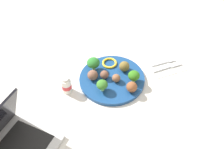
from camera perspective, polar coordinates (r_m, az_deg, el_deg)
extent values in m
plane|color=silver|center=(1.07, 0.00, -1.32)|extent=(4.00, 4.00, 0.00)
cylinder|color=navy|center=(1.07, 0.00, -1.04)|extent=(0.28, 0.28, 0.02)
cylinder|color=#8FBC66|center=(1.05, 4.96, -1.24)|extent=(0.01, 0.01, 0.02)
ellipsoid|color=#32731B|center=(1.03, 5.05, -0.25)|extent=(0.05, 0.05, 0.04)
cylinder|color=#A7C67A|center=(1.09, -4.22, 1.54)|extent=(0.01, 0.01, 0.02)
ellipsoid|color=#29712A|center=(1.07, -4.30, 2.68)|extent=(0.06, 0.06, 0.04)
cylinder|color=#94C676|center=(1.01, -2.24, -3.28)|extent=(0.02, 0.02, 0.02)
ellipsoid|color=#387528|center=(0.99, -2.28, -2.34)|extent=(0.05, 0.05, 0.04)
sphere|color=brown|center=(1.08, 2.85, 1.86)|extent=(0.05, 0.05, 0.05)
sphere|color=brown|center=(1.05, -1.76, -0.04)|extent=(0.04, 0.04, 0.04)
sphere|color=brown|center=(1.00, 4.54, -2.86)|extent=(0.04, 0.04, 0.04)
sphere|color=brown|center=(1.04, 0.97, -0.83)|extent=(0.04, 0.04, 0.04)
sphere|color=brown|center=(1.04, -4.44, -0.16)|extent=(0.04, 0.04, 0.04)
torus|color=yellow|center=(1.12, -0.58, 2.65)|extent=(0.09, 0.09, 0.01)
cube|color=white|center=(1.16, 12.02, 2.02)|extent=(0.18, 0.14, 0.01)
cube|color=silver|center=(1.16, 10.98, 2.61)|extent=(0.09, 0.02, 0.01)
cube|color=silver|center=(1.19, 13.52, 3.29)|extent=(0.03, 0.02, 0.01)
cube|color=silver|center=(1.13, 11.31, 1.24)|extent=(0.09, 0.02, 0.01)
cube|color=silver|center=(1.17, 14.36, 2.19)|extent=(0.06, 0.02, 0.01)
cylinder|color=white|center=(1.03, -10.39, -2.49)|extent=(0.04, 0.04, 0.07)
cylinder|color=red|center=(1.03, -10.37, -2.61)|extent=(0.04, 0.04, 0.02)
cylinder|color=silver|center=(1.00, -10.69, -1.02)|extent=(0.03, 0.03, 0.01)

